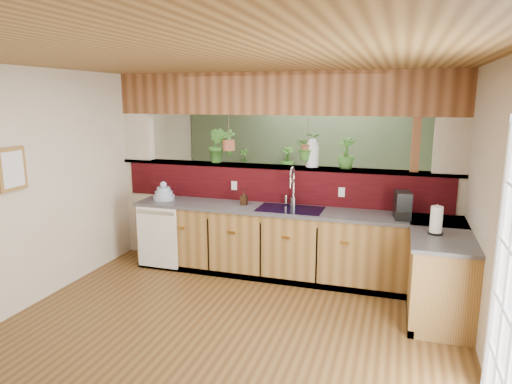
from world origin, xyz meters
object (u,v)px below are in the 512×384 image
(soap_dispenser, at_px, (244,198))
(paper_towel, at_px, (436,221))
(faucet, at_px, (292,185))
(shelving_console, at_px, (266,198))
(glass_jar, at_px, (312,153))
(dish_stack, at_px, (164,194))
(coffee_maker, at_px, (402,206))

(soap_dispenser, xyz_separation_m, paper_towel, (2.30, -0.65, 0.05))
(faucet, bearing_deg, paper_towel, -24.03)
(soap_dispenser, relative_size, shelving_console, 0.12)
(glass_jar, bearing_deg, paper_towel, -33.46)
(soap_dispenser, bearing_deg, dish_stack, -177.76)
(paper_towel, bearing_deg, coffee_maker, 121.89)
(coffee_maker, xyz_separation_m, glass_jar, (-1.14, 0.44, 0.53))
(paper_towel, bearing_deg, dish_stack, 170.10)
(faucet, height_order, soap_dispenser, faucet)
(soap_dispenser, relative_size, glass_jar, 0.50)
(glass_jar, height_order, shelving_console, glass_jar)
(faucet, xyz_separation_m, shelving_console, (-0.97, 2.12, -0.68))
(dish_stack, xyz_separation_m, glass_jar, (1.97, 0.37, 0.59))
(dish_stack, bearing_deg, glass_jar, 10.69)
(glass_jar, relative_size, shelving_console, 0.24)
(paper_towel, xyz_separation_m, glass_jar, (-1.47, 0.97, 0.53))
(faucet, xyz_separation_m, paper_towel, (1.68, -0.75, -0.14))
(faucet, distance_m, shelving_console, 2.43)
(faucet, distance_m, paper_towel, 1.85)
(dish_stack, relative_size, coffee_maker, 0.92)
(dish_stack, relative_size, glass_jar, 0.79)
(faucet, xyz_separation_m, dish_stack, (-1.77, -0.15, -0.20))
(coffee_maker, relative_size, shelving_console, 0.21)
(soap_dispenser, height_order, paper_towel, paper_towel)
(coffee_maker, bearing_deg, soap_dispenser, 167.68)
(glass_jar, bearing_deg, soap_dispenser, -158.37)
(dish_stack, xyz_separation_m, shelving_console, (0.80, 2.27, -0.48))
(coffee_maker, bearing_deg, glass_jar, 149.85)
(coffee_maker, relative_size, glass_jar, 0.87)
(faucet, height_order, paper_towel, faucet)
(paper_towel, height_order, glass_jar, glass_jar)
(dish_stack, bearing_deg, soap_dispenser, 2.24)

